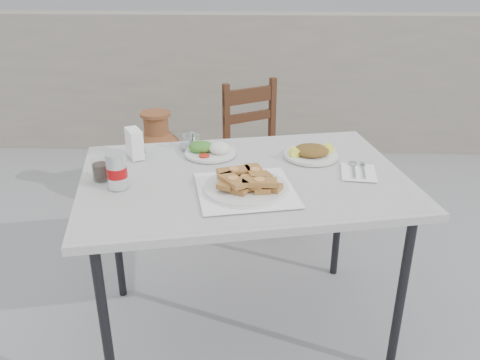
{
  "coord_description": "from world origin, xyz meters",
  "views": [
    {
      "loc": [
        -0.11,
        -1.96,
        1.72
      ],
      "look_at": [
        -0.19,
        0.06,
        0.78
      ],
      "focal_mm": 38.0,
      "sensor_mm": 36.0,
      "label": 1
    }
  ],
  "objects_px": {
    "pide_plate": "(246,182)",
    "terracotta_urn": "(159,163)",
    "cafe_table": "(244,187)",
    "salad_chopped_plate": "(311,152)",
    "cola_glass": "(101,168)",
    "condiment_caddy": "(192,142)",
    "salad_rice_plate": "(210,150)",
    "chair": "(259,151)",
    "soda_can": "(117,170)",
    "napkin_holder": "(135,143)"
  },
  "relations": [
    {
      "from": "cafe_table",
      "to": "salad_chopped_plate",
      "type": "height_order",
      "value": "salad_chopped_plate"
    },
    {
      "from": "condiment_caddy",
      "to": "chair",
      "type": "relative_size",
      "value": 0.14
    },
    {
      "from": "cola_glass",
      "to": "condiment_caddy",
      "type": "height_order",
      "value": "cola_glass"
    },
    {
      "from": "pide_plate",
      "to": "salad_chopped_plate",
      "type": "relative_size",
      "value": 1.81
    },
    {
      "from": "napkin_holder",
      "to": "condiment_caddy",
      "type": "bearing_deg",
      "value": -2.27
    },
    {
      "from": "cola_glass",
      "to": "terracotta_urn",
      "type": "relative_size",
      "value": 0.16
    },
    {
      "from": "soda_can",
      "to": "terracotta_urn",
      "type": "distance_m",
      "value": 1.56
    },
    {
      "from": "napkin_holder",
      "to": "terracotta_urn",
      "type": "relative_size",
      "value": 0.19
    },
    {
      "from": "pide_plate",
      "to": "condiment_caddy",
      "type": "bearing_deg",
      "value": 120.66
    },
    {
      "from": "pide_plate",
      "to": "cafe_table",
      "type": "bearing_deg",
      "value": 94.96
    },
    {
      "from": "salad_chopped_plate",
      "to": "cola_glass",
      "type": "distance_m",
      "value": 0.94
    },
    {
      "from": "cafe_table",
      "to": "napkin_holder",
      "type": "height_order",
      "value": "napkin_holder"
    },
    {
      "from": "chair",
      "to": "terracotta_urn",
      "type": "relative_size",
      "value": 1.33
    },
    {
      "from": "condiment_caddy",
      "to": "terracotta_urn",
      "type": "height_order",
      "value": "condiment_caddy"
    },
    {
      "from": "cafe_table",
      "to": "condiment_caddy",
      "type": "height_order",
      "value": "condiment_caddy"
    },
    {
      "from": "cola_glass",
      "to": "soda_can",
      "type": "bearing_deg",
      "value": -41.08
    },
    {
      "from": "chair",
      "to": "salad_rice_plate",
      "type": "bearing_deg",
      "value": -133.78
    },
    {
      "from": "soda_can",
      "to": "pide_plate",
      "type": "bearing_deg",
      "value": -0.97
    },
    {
      "from": "pide_plate",
      "to": "soda_can",
      "type": "bearing_deg",
      "value": 179.03
    },
    {
      "from": "napkin_holder",
      "to": "condiment_caddy",
      "type": "height_order",
      "value": "napkin_holder"
    },
    {
      "from": "salad_chopped_plate",
      "to": "condiment_caddy",
      "type": "xyz_separation_m",
      "value": [
        -0.56,
        0.09,
        0.01
      ]
    },
    {
      "from": "cafe_table",
      "to": "terracotta_urn",
      "type": "bearing_deg",
      "value": 116.09
    },
    {
      "from": "pide_plate",
      "to": "salad_rice_plate",
      "type": "height_order",
      "value": "pide_plate"
    },
    {
      "from": "pide_plate",
      "to": "salad_rice_plate",
      "type": "relative_size",
      "value": 1.88
    },
    {
      "from": "pide_plate",
      "to": "terracotta_urn",
      "type": "xyz_separation_m",
      "value": [
        -0.65,
        1.45,
        -0.54
      ]
    },
    {
      "from": "salad_chopped_plate",
      "to": "chair",
      "type": "distance_m",
      "value": 1.05
    },
    {
      "from": "salad_rice_plate",
      "to": "cola_glass",
      "type": "distance_m",
      "value": 0.52
    },
    {
      "from": "soda_can",
      "to": "terracotta_urn",
      "type": "relative_size",
      "value": 0.21
    },
    {
      "from": "salad_rice_plate",
      "to": "cola_glass",
      "type": "height_order",
      "value": "cola_glass"
    },
    {
      "from": "pide_plate",
      "to": "salad_chopped_plate",
      "type": "bearing_deg",
      "value": 51.51
    },
    {
      "from": "salad_rice_plate",
      "to": "chair",
      "type": "height_order",
      "value": "chair"
    },
    {
      "from": "soda_can",
      "to": "napkin_holder",
      "type": "distance_m",
      "value": 0.32
    },
    {
      "from": "cola_glass",
      "to": "napkin_holder",
      "type": "relative_size",
      "value": 0.83
    },
    {
      "from": "pide_plate",
      "to": "chair",
      "type": "height_order",
      "value": "chair"
    },
    {
      "from": "condiment_caddy",
      "to": "cafe_table",
      "type": "bearing_deg",
      "value": -50.03
    },
    {
      "from": "pide_plate",
      "to": "salad_rice_plate",
      "type": "xyz_separation_m",
      "value": [
        -0.18,
        0.38,
        -0.01
      ]
    },
    {
      "from": "cafe_table",
      "to": "salad_rice_plate",
      "type": "xyz_separation_m",
      "value": [
        -0.17,
        0.23,
        0.08
      ]
    },
    {
      "from": "napkin_holder",
      "to": "condiment_caddy",
      "type": "xyz_separation_m",
      "value": [
        0.24,
        0.13,
        -0.04
      ]
    },
    {
      "from": "napkin_holder",
      "to": "chair",
      "type": "relative_size",
      "value": 0.14
    },
    {
      "from": "napkin_holder",
      "to": "chair",
      "type": "distance_m",
      "value": 1.21
    },
    {
      "from": "salad_chopped_plate",
      "to": "soda_can",
      "type": "relative_size",
      "value": 1.71
    },
    {
      "from": "cafe_table",
      "to": "salad_rice_plate",
      "type": "bearing_deg",
      "value": 125.79
    },
    {
      "from": "cola_glass",
      "to": "chair",
      "type": "bearing_deg",
      "value": 61.8
    },
    {
      "from": "cafe_table",
      "to": "soda_can",
      "type": "relative_size",
      "value": 10.45
    },
    {
      "from": "cafe_table",
      "to": "terracotta_urn",
      "type": "height_order",
      "value": "cafe_table"
    },
    {
      "from": "salad_chopped_plate",
      "to": "condiment_caddy",
      "type": "distance_m",
      "value": 0.57
    },
    {
      "from": "salad_rice_plate",
      "to": "condiment_caddy",
      "type": "xyz_separation_m",
      "value": [
        -0.09,
        0.08,
        0.0
      ]
    },
    {
      "from": "pide_plate",
      "to": "condiment_caddy",
      "type": "height_order",
      "value": "pide_plate"
    },
    {
      "from": "cafe_table",
      "to": "chair",
      "type": "bearing_deg",
      "value": 86.66
    },
    {
      "from": "cafe_table",
      "to": "condiment_caddy",
      "type": "relative_size",
      "value": 12.18
    }
  ]
}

